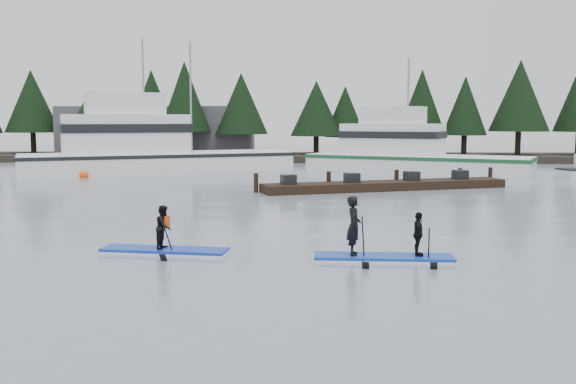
{
  "coord_description": "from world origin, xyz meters",
  "views": [
    {
      "loc": [
        0.93,
        -17.24,
        3.71
      ],
      "look_at": [
        0.0,
        6.0,
        1.1
      ],
      "focal_mm": 40.0,
      "sensor_mm": 36.0,
      "label": 1
    }
  ],
  "objects_px": {
    "floating_dock": "(386,186)",
    "paddleboard_duo": "(381,241)",
    "paddleboard_solo": "(164,240)",
    "fishing_boat_medium": "(411,163)",
    "fishing_boat_large": "(150,161)"
  },
  "relations": [
    {
      "from": "floating_dock",
      "to": "paddleboard_duo",
      "type": "distance_m",
      "value": 17.59
    },
    {
      "from": "floating_dock",
      "to": "paddleboard_solo",
      "type": "relative_size",
      "value": 3.74
    },
    {
      "from": "floating_dock",
      "to": "paddleboard_duo",
      "type": "bearing_deg",
      "value": -116.33
    },
    {
      "from": "floating_dock",
      "to": "paddleboard_duo",
      "type": "xyz_separation_m",
      "value": [
        -2.1,
        -17.47,
        0.29
      ]
    },
    {
      "from": "fishing_boat_large",
      "to": "floating_dock",
      "type": "bearing_deg",
      "value": -59.5
    },
    {
      "from": "fishing_boat_medium",
      "to": "paddleboard_duo",
      "type": "bearing_deg",
      "value": -75.47
    },
    {
      "from": "fishing_boat_large",
      "to": "paddleboard_solo",
      "type": "bearing_deg",
      "value": -98.9
    },
    {
      "from": "floating_dock",
      "to": "paddleboard_solo",
      "type": "distance_m",
      "value": 18.63
    },
    {
      "from": "fishing_boat_medium",
      "to": "paddleboard_solo",
      "type": "distance_m",
      "value": 30.88
    },
    {
      "from": "fishing_boat_large",
      "to": "paddleboard_duo",
      "type": "distance_m",
      "value": 31.64
    },
    {
      "from": "fishing_boat_large",
      "to": "paddleboard_duo",
      "type": "bearing_deg",
      "value": -88.71
    },
    {
      "from": "fishing_boat_medium",
      "to": "paddleboard_solo",
      "type": "bearing_deg",
      "value": -86.69
    },
    {
      "from": "paddleboard_duo",
      "to": "paddleboard_solo",
      "type": "bearing_deg",
      "value": 175.36
    },
    {
      "from": "fishing_boat_medium",
      "to": "paddleboard_duo",
      "type": "relative_size",
      "value": 4.32
    },
    {
      "from": "fishing_boat_large",
      "to": "fishing_boat_medium",
      "type": "height_order",
      "value": "fishing_boat_large"
    }
  ]
}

